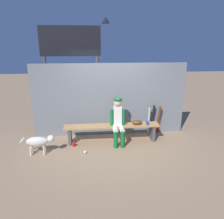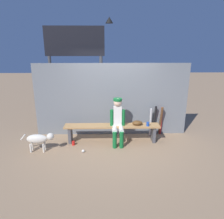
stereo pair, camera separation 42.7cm
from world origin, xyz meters
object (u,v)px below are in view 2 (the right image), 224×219
(bat_aluminum_silver, at_px, (151,122))
(scoreboard, at_px, (77,52))
(dugout_bench, at_px, (112,129))
(bat_aluminum_black, at_px, (154,120))
(bat_wood_dark, at_px, (161,121))
(cup_on_bench, at_px, (148,124))
(dog, at_px, (39,139))
(baseball_glove, at_px, (137,123))
(player_seated, at_px, (118,120))
(baseball, at_px, (83,151))
(bat_aluminum_red, at_px, (161,121))
(cup_on_ground, at_px, (73,143))

(bat_aluminum_silver, distance_m, scoreboard, 3.16)
(dugout_bench, xyz_separation_m, bat_aluminum_black, (1.27, 0.46, 0.07))
(bat_wood_dark, distance_m, cup_on_bench, 0.72)
(bat_aluminum_black, relative_size, dog, 1.08)
(baseball_glove, height_order, dog, baseball_glove)
(player_seated, relative_size, baseball, 16.88)
(baseball_glove, height_order, bat_aluminum_silver, bat_aluminum_silver)
(bat_aluminum_black, xyz_separation_m, bat_aluminum_red, (0.20, -0.00, -0.02))
(cup_on_bench, xyz_separation_m, dog, (-2.82, -0.44, -0.21))
(dugout_bench, distance_m, cup_on_bench, 0.99)
(baseball_glove, bearing_deg, cup_on_bench, -16.17)
(bat_aluminum_black, xyz_separation_m, baseball, (-2.02, -1.08, -0.42))
(player_seated, xyz_separation_m, cup_on_bench, (0.82, 0.03, -0.14))
(baseball_glove, relative_size, scoreboard, 0.08)
(bat_aluminum_red, relative_size, cup_on_ground, 7.90)
(dugout_bench, bearing_deg, dog, -164.34)
(dugout_bench, relative_size, baseball, 35.34)
(bat_wood_dark, bearing_deg, cup_on_bench, -133.12)
(scoreboard, bearing_deg, player_seated, -52.92)
(bat_aluminum_black, relative_size, bat_wood_dark, 1.01)
(baseball_glove, xyz_separation_m, bat_wood_dark, (0.76, 0.44, -0.10))
(dog, bearing_deg, player_seated, 11.49)
(bat_aluminum_black, bearing_deg, bat_wood_dark, -6.30)
(cup_on_bench, bearing_deg, dugout_bench, 175.32)
(bat_wood_dark, height_order, cup_on_ground, bat_wood_dark)
(bat_wood_dark, xyz_separation_m, bat_aluminum_red, (0.02, 0.02, -0.01))
(scoreboard, distance_m, dog, 2.98)
(baseball_glove, bearing_deg, bat_aluminum_black, 38.55)
(dugout_bench, height_order, baseball, dugout_bench)
(bat_aluminum_silver, relative_size, cup_on_bench, 7.73)
(player_seated, bearing_deg, bat_aluminum_red, 23.21)
(bat_aluminum_black, bearing_deg, scoreboard, 155.77)
(bat_aluminum_red, height_order, cup_on_bench, bat_aluminum_red)
(scoreboard, bearing_deg, baseball_glove, -40.49)
(player_seated, bearing_deg, cup_on_ground, -175.89)
(player_seated, bearing_deg, baseball, -150.39)
(bat_wood_dark, bearing_deg, dog, -163.86)
(bat_aluminum_silver, xyz_separation_m, cup_on_bench, (-0.17, -0.45, 0.12))
(cup_on_ground, relative_size, dog, 0.13)
(dugout_bench, bearing_deg, baseball, -140.19)
(baseball_glove, height_order, bat_wood_dark, bat_wood_dark)
(bat_aluminum_silver, bearing_deg, cup_on_ground, -165.37)
(bat_aluminum_silver, height_order, baseball, bat_aluminum_silver)
(bat_aluminum_red, bearing_deg, bat_aluminum_silver, -166.24)
(baseball, xyz_separation_m, cup_on_bench, (1.72, 0.54, 0.51))
(bat_wood_dark, bearing_deg, player_seated, -157.16)
(bat_aluminum_red, height_order, cup_on_ground, bat_aluminum_red)
(player_seated, xyz_separation_m, baseball, (-0.90, -0.51, -0.65))
(dugout_bench, bearing_deg, bat_aluminum_red, 17.19)
(player_seated, bearing_deg, cup_on_bench, 2.24)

